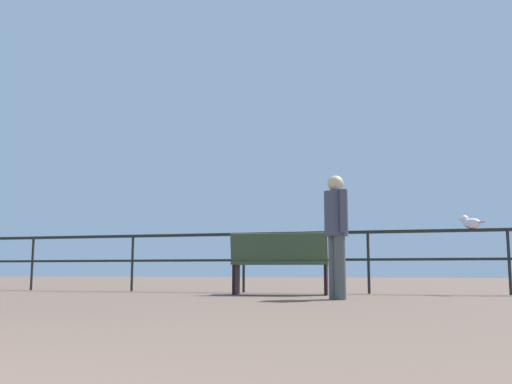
% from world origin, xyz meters
% --- Properties ---
extents(pier_railing, '(22.44, 0.05, 0.98)m').
position_xyz_m(pier_railing, '(-0.00, 8.89, 0.73)').
color(pier_railing, black).
rests_on(pier_railing, ground_plane).
extents(bench_near_left, '(1.46, 0.71, 0.90)m').
position_xyz_m(bench_near_left, '(-0.21, 8.03, 0.51)').
color(bench_near_left, '#364A30').
rests_on(bench_near_left, ground_plane).
extents(person_by_bench, '(0.33, 0.42, 1.55)m').
position_xyz_m(person_by_bench, '(0.79, 6.91, 0.89)').
color(person_by_bench, '#4C5050').
rests_on(person_by_bench, ground_plane).
extents(seagull_on_rail, '(0.37, 0.33, 0.21)m').
position_xyz_m(seagull_on_rail, '(2.55, 8.90, 1.08)').
color(seagull_on_rail, white).
rests_on(seagull_on_rail, pier_railing).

